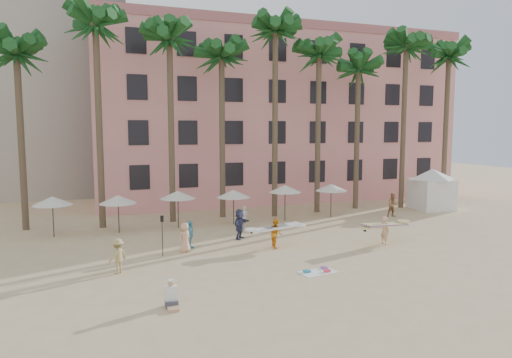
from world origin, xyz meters
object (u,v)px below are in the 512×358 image
object	(u,v)px
cabana	(432,185)
pink_hotel	(270,118)
carrier_yellow	(385,228)
carrier_white	(276,232)

from	to	relation	value
cabana	pink_hotel	bearing A→B (deg)	127.26
carrier_yellow	cabana	bearing A→B (deg)	39.18
carrier_yellow	carrier_white	size ratio (longest dim) A/B	1.11
pink_hotel	carrier_yellow	bearing A→B (deg)	-92.81
carrier_yellow	pink_hotel	bearing A→B (deg)	87.19
carrier_yellow	carrier_white	bearing A→B (deg)	167.47
carrier_white	carrier_yellow	bearing A→B (deg)	-12.53
carrier_yellow	carrier_white	distance (m)	6.61
cabana	carrier_white	size ratio (longest dim) A/B	1.54
pink_hotel	cabana	size ratio (longest dim) A/B	7.26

